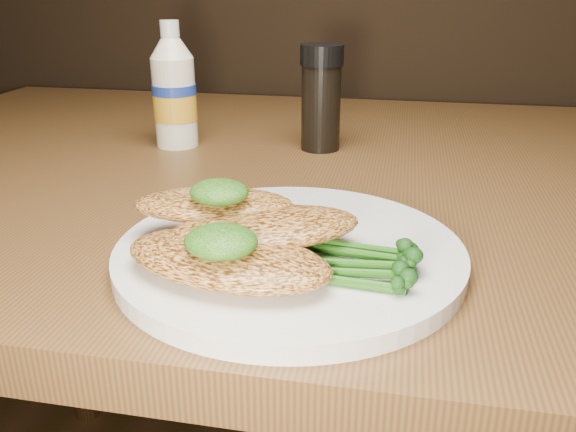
% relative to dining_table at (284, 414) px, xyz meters
% --- Properties ---
extents(dining_table, '(1.20, 0.80, 0.75)m').
position_rel_dining_table_xyz_m(dining_table, '(0.00, 0.00, 0.00)').
color(dining_table, '#452D14').
rests_on(dining_table, floor).
extents(plate, '(0.27, 0.27, 0.01)m').
position_rel_dining_table_xyz_m(plate, '(0.06, -0.26, 0.38)').
color(plate, white).
rests_on(plate, dining_table).
extents(chicken_front, '(0.17, 0.11, 0.02)m').
position_rel_dining_table_xyz_m(chicken_front, '(0.02, -0.31, 0.40)').
color(chicken_front, '#CE8941').
rests_on(chicken_front, plate).
extents(chicken_mid, '(0.16, 0.13, 0.02)m').
position_rel_dining_table_xyz_m(chicken_mid, '(0.04, -0.27, 0.41)').
color(chicken_mid, '#CE8941').
rests_on(chicken_mid, plate).
extents(chicken_back, '(0.13, 0.08, 0.02)m').
position_rel_dining_table_xyz_m(chicken_back, '(-0.00, -0.25, 0.42)').
color(chicken_back, '#CE8941').
rests_on(chicken_back, plate).
extents(pesto_front, '(0.06, 0.06, 0.02)m').
position_rel_dining_table_xyz_m(pesto_front, '(0.02, -0.32, 0.42)').
color(pesto_front, black).
rests_on(pesto_front, chicken_front).
extents(pesto_back, '(0.05, 0.05, 0.02)m').
position_rel_dining_table_xyz_m(pesto_back, '(0.00, -0.26, 0.43)').
color(pesto_back, black).
rests_on(pesto_back, chicken_back).
extents(broccolini_bundle, '(0.16, 0.14, 0.02)m').
position_rel_dining_table_xyz_m(broccolini_bundle, '(0.10, -0.29, 0.40)').
color(broccolini_bundle, '#1E5412').
rests_on(broccolini_bundle, plate).
extents(mayo_bottle, '(0.07, 0.07, 0.16)m').
position_rel_dining_table_xyz_m(mayo_bottle, '(-0.15, 0.05, 0.45)').
color(mayo_bottle, '#F1ECCC').
rests_on(mayo_bottle, dining_table).
extents(pepper_grinder, '(0.06, 0.06, 0.13)m').
position_rel_dining_table_xyz_m(pepper_grinder, '(0.03, 0.07, 0.44)').
color(pepper_grinder, black).
rests_on(pepper_grinder, dining_table).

